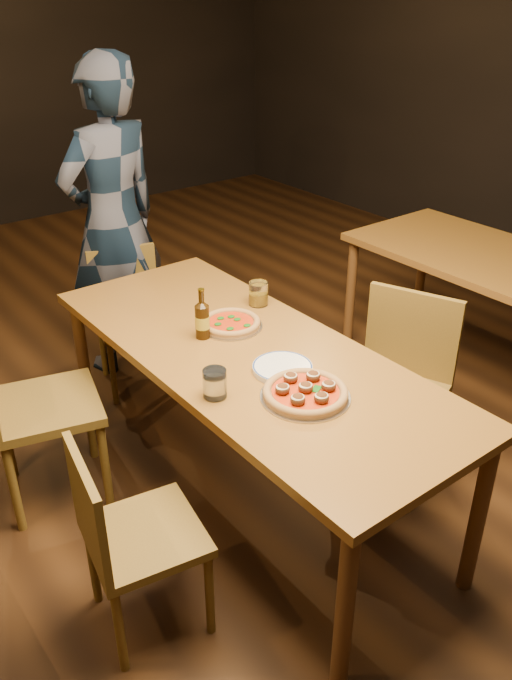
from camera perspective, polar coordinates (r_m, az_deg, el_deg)
ground at (r=3.14m, az=-0.57°, el=-12.90°), size 9.00×9.00×0.00m
room_shell at (r=2.36m, az=-0.81°, el=23.13°), size 9.00×9.00×9.00m
table_main at (r=2.74m, az=-0.64°, el=-2.21°), size 0.80×2.00×0.75m
chair_main_nw at (r=2.40m, az=-9.54°, el=-16.13°), size 0.44×0.44×0.81m
chair_main_sw at (r=3.00m, az=-17.63°, el=-5.29°), size 0.54×0.54×0.95m
chair_main_e at (r=3.02m, az=11.64°, el=-4.52°), size 0.56×0.56×0.92m
chair_end at (r=3.76m, az=-10.57°, el=1.66°), size 0.47×0.47×0.82m
pizza_meatball at (r=2.40m, az=4.28°, el=-4.49°), size 0.33×0.33×0.06m
pizza_margherita at (r=2.88m, az=-2.18°, el=1.47°), size 0.28×0.28×0.04m
plate_stack at (r=2.56m, az=2.29°, el=-2.44°), size 0.23×0.23×0.02m
beer_bottle at (r=2.78m, az=-4.64°, el=1.67°), size 0.06×0.06×0.22m
water_glass at (r=2.39m, az=-3.57°, el=-3.75°), size 0.09×0.09×0.11m
amber_glass at (r=3.07m, az=0.20°, el=4.02°), size 0.09×0.09×0.11m
diner at (r=3.85m, az=-12.19°, el=9.93°), size 0.72×0.55×1.78m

